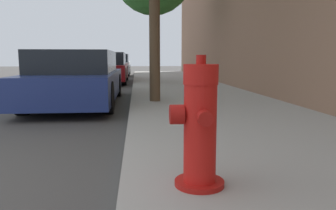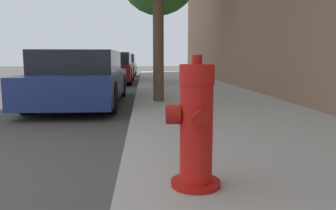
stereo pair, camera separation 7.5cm
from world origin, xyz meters
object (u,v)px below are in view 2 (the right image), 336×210
Objects in this scene: fire_hydrant at (196,127)px; parked_car_near at (82,78)px; parked_car_mid at (110,68)px; parked_car_far at (122,65)px.

parked_car_near is at bearing 108.15° from fire_hydrant.
parked_car_mid reaches higher than parked_car_near.
parked_car_mid reaches higher than fire_hydrant.
parked_car_far is (-1.69, 17.89, 0.05)m from fire_hydrant.
parked_car_far is (0.05, 6.22, -0.00)m from parked_car_mid.
fire_hydrant is at bearing -71.85° from parked_car_near.
fire_hydrant is 11.81m from parked_car_mid.
fire_hydrant is 0.20× the size of parked_car_far.
parked_car_mid is (-0.02, 6.39, 0.04)m from parked_car_near.
parked_car_mid is at bearing 98.51° from fire_hydrant.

